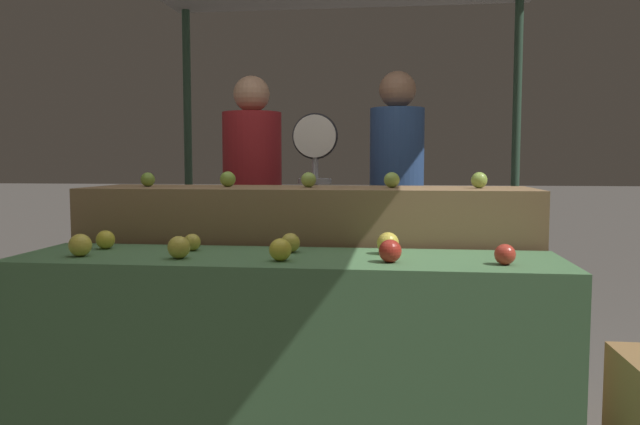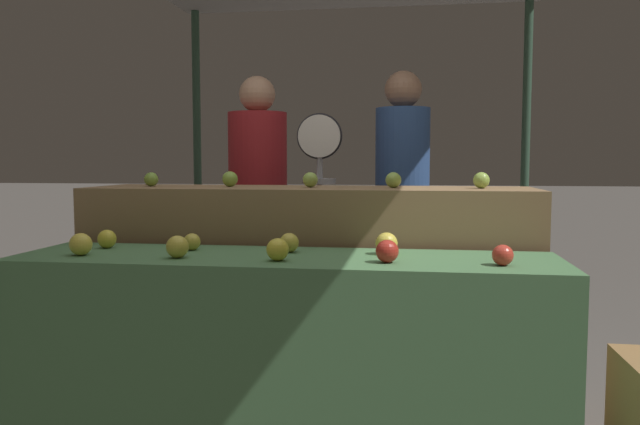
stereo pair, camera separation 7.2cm
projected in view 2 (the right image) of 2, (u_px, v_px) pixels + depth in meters
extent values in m
cylinder|color=#33513D|center=(197.00, 156.00, 5.62)|extent=(0.07, 0.07, 2.56)
cylinder|color=#33513D|center=(525.00, 155.00, 5.20)|extent=(0.07, 0.07, 2.56)
cube|color=#4C7A4C|center=(285.00, 361.00, 2.50)|extent=(2.16, 0.55, 0.85)
cube|color=olive|center=(309.00, 299.00, 3.08)|extent=(2.16, 0.55, 1.10)
sphere|color=yellow|center=(81.00, 244.00, 2.48)|extent=(0.09, 0.09, 0.09)
sphere|color=gold|center=(177.00, 247.00, 2.41)|extent=(0.09, 0.09, 0.09)
sphere|color=gold|center=(277.00, 250.00, 2.35)|extent=(0.09, 0.09, 0.09)
sphere|color=#AD281E|center=(387.00, 251.00, 2.30)|extent=(0.09, 0.09, 0.09)
sphere|color=red|center=(503.00, 255.00, 2.24)|extent=(0.08, 0.08, 0.08)
sphere|color=gold|center=(107.00, 239.00, 2.69)|extent=(0.08, 0.08, 0.08)
sphere|color=gold|center=(192.00, 242.00, 2.63)|extent=(0.07, 0.07, 0.07)
sphere|color=gold|center=(289.00, 243.00, 2.56)|extent=(0.08, 0.08, 0.08)
sphere|color=yellow|center=(387.00, 243.00, 2.50)|extent=(0.09, 0.09, 0.09)
sphere|color=#7AA338|center=(151.00, 179.00, 3.14)|extent=(0.07, 0.07, 0.07)
sphere|color=#84AD3D|center=(230.00, 179.00, 3.09)|extent=(0.08, 0.08, 0.08)
sphere|color=#8EB247|center=(310.00, 180.00, 3.02)|extent=(0.07, 0.07, 0.07)
sphere|color=#8EB247|center=(393.00, 180.00, 2.96)|extent=(0.08, 0.08, 0.08)
sphere|color=#8EB247|center=(481.00, 180.00, 2.90)|extent=(0.08, 0.08, 0.08)
cylinder|color=#99999E|center=(320.00, 249.00, 3.77)|extent=(0.04, 0.04, 1.40)
cylinder|color=black|center=(320.00, 136.00, 3.71)|extent=(0.27, 0.01, 0.27)
cylinder|color=silver|center=(319.00, 136.00, 3.69)|extent=(0.25, 0.02, 0.25)
cylinder|color=#99999E|center=(319.00, 169.00, 3.71)|extent=(0.01, 0.01, 0.14)
cylinder|color=#99999E|center=(319.00, 181.00, 3.72)|extent=(0.20, 0.20, 0.03)
cube|color=#2D2D38|center=(259.00, 285.00, 4.11)|extent=(0.32, 0.24, 0.82)
cylinder|color=maroon|center=(258.00, 168.00, 4.04)|extent=(0.47, 0.47, 0.72)
sphere|color=tan|center=(257.00, 94.00, 4.01)|extent=(0.23, 0.23, 0.23)
cube|color=#2D2D38|center=(401.00, 285.00, 4.09)|extent=(0.30, 0.23, 0.84)
cylinder|color=#2D4C84|center=(402.00, 165.00, 4.03)|extent=(0.44, 0.44, 0.73)
sphere|color=#936B51|center=(403.00, 89.00, 3.99)|extent=(0.24, 0.24, 0.24)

